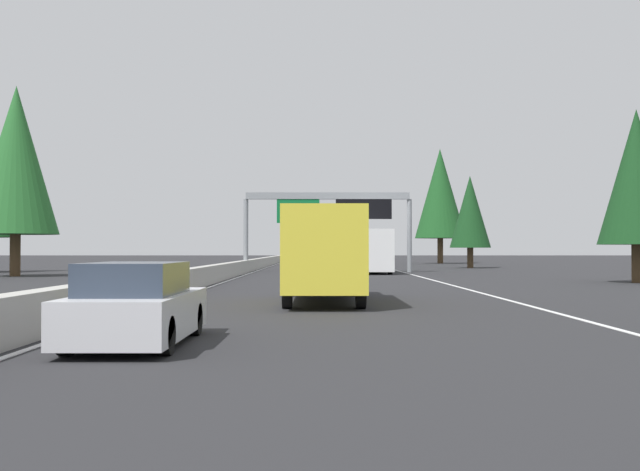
% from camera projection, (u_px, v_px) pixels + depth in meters
% --- Properties ---
extents(ground_plane, '(320.00, 320.00, 0.00)m').
position_uv_depth(ground_plane, '(256.00, 270.00, 61.27)').
color(ground_plane, '#262628').
extents(median_barrier, '(180.00, 0.56, 0.90)m').
position_uv_depth(median_barrier, '(269.00, 261.00, 81.28)').
color(median_barrier, '#ADAAA3').
rests_on(median_barrier, ground).
extents(shoulder_stripe_right, '(160.00, 0.16, 0.01)m').
position_uv_depth(shoulder_stripe_right, '(384.00, 267.00, 71.29)').
color(shoulder_stripe_right, silver).
rests_on(shoulder_stripe_right, ground).
extents(shoulder_stripe_median, '(160.00, 0.16, 0.01)m').
position_uv_depth(shoulder_stripe_median, '(267.00, 267.00, 71.27)').
color(shoulder_stripe_median, silver).
rests_on(shoulder_stripe_median, ground).
extents(sign_gantry_overhead, '(0.50, 12.68, 6.00)m').
position_uv_depth(sign_gantry_overhead, '(330.00, 209.00, 55.73)').
color(sign_gantry_overhead, gray).
rests_on(sign_gantry_overhead, ground).
extents(sedan_far_center, '(4.40, 1.80, 1.47)m').
position_uv_depth(sedan_far_center, '(137.00, 306.00, 13.21)').
color(sedan_far_center, silver).
rests_on(sedan_far_center, ground).
extents(box_truck_distant_b, '(8.50, 2.40, 2.95)m').
position_uv_depth(box_truck_distant_b, '(323.00, 252.00, 23.99)').
color(box_truck_distant_b, gold).
rests_on(box_truck_distant_b, ground).
extents(pickup_distant_a, '(5.60, 2.00, 1.86)m').
position_uv_depth(pickup_distant_a, '(358.00, 258.00, 70.95)').
color(pickup_distant_a, white).
rests_on(pickup_distant_a, ground).
extents(sedan_mid_center, '(4.40, 1.80, 1.47)m').
position_uv_depth(sedan_mid_center, '(300.00, 256.00, 128.24)').
color(sedan_mid_center, red).
rests_on(sedan_mid_center, ground).
extents(bus_mid_left, '(11.50, 2.55, 3.10)m').
position_uv_depth(bus_mid_left, '(370.00, 249.00, 55.05)').
color(bus_mid_left, white).
rests_on(bus_mid_left, ground).
extents(conifer_right_near, '(3.93, 3.93, 8.93)m').
position_uv_depth(conifer_right_near, '(637.00, 177.00, 38.00)').
color(conifer_right_near, '#4C3823').
rests_on(conifer_right_near, ground).
extents(conifer_right_mid, '(3.77, 3.77, 8.56)m').
position_uv_depth(conifer_right_mid, '(470.00, 212.00, 68.59)').
color(conifer_right_mid, '#4C3823').
rests_on(conifer_right_mid, ground).
extents(conifer_right_far, '(6.25, 6.25, 14.20)m').
position_uv_depth(conifer_right_far, '(440.00, 194.00, 91.49)').
color(conifer_right_far, '#4C3823').
rests_on(conifer_right_far, ground).
extents(conifer_left_near, '(5.38, 5.38, 12.22)m').
position_uv_depth(conifer_left_near, '(16.00, 160.00, 47.37)').
color(conifer_left_near, '#4C3823').
rests_on(conifer_left_near, ground).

